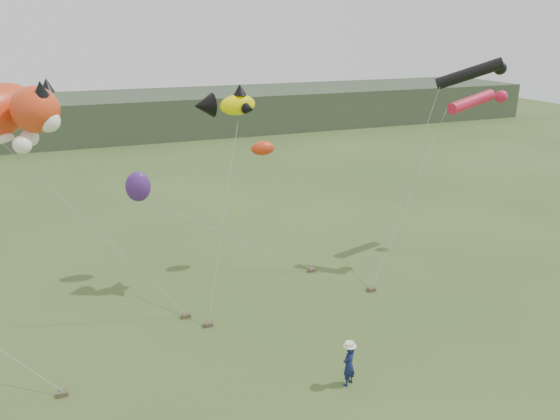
{
  "coord_description": "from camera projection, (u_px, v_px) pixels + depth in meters",
  "views": [
    {
      "loc": [
        -6.79,
        -13.46,
        10.75
      ],
      "look_at": [
        -0.38,
        3.0,
        4.78
      ],
      "focal_mm": 35.0,
      "sensor_mm": 36.0,
      "label": 1
    }
  ],
  "objects": [
    {
      "name": "tube_kites",
      "position": [
        476.0,
        88.0,
        24.97
      ],
      "size": [
        4.64,
        3.24,
        2.7
      ],
      "color": "black",
      "rests_on": "ground"
    },
    {
      "name": "festival_attendant",
      "position": [
        349.0,
        365.0,
        17.02
      ],
      "size": [
        0.62,
        0.55,
        1.43
      ],
      "primitive_type": "imported",
      "rotation": [
        0.0,
        0.0,
        3.64
      ],
      "color": "#131C48",
      "rests_on": "ground"
    },
    {
      "name": "ground",
      "position": [
        325.0,
        376.0,
        17.66
      ],
      "size": [
        120.0,
        120.0,
        0.0
      ],
      "primitive_type": "plane",
      "color": "#385123",
      "rests_on": "ground"
    },
    {
      "name": "headland",
      "position": [
        106.0,
        117.0,
        55.42
      ],
      "size": [
        90.0,
        13.0,
        4.0
      ],
      "color": "#2D3D28",
      "rests_on": "ground"
    },
    {
      "name": "misc_kites",
      "position": [
        176.0,
        175.0,
        23.85
      ],
      "size": [
        6.57,
        1.47,
        2.41
      ],
      "color": "red",
      "rests_on": "ground"
    },
    {
      "name": "sandbag_anchors",
      "position": [
        241.0,
        313.0,
        21.37
      ],
      "size": [
        12.68,
        5.59,
        0.16
      ],
      "color": "brown",
      "rests_on": "ground"
    },
    {
      "name": "fish_kite",
      "position": [
        225.0,
        104.0,
        21.71
      ],
      "size": [
        2.56,
        1.71,
        1.31
      ],
      "color": "#FBF300",
      "rests_on": "ground"
    }
  ]
}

